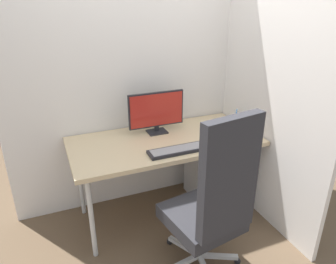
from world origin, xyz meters
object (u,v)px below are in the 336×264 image
object	(u,v)px
keyboard	(178,150)
mouse	(215,145)
office_chair	(213,203)
monitor	(156,111)
filing_cabinet	(218,169)
pen_holder	(235,122)
notebook	(221,130)

from	to	relation	value
keyboard	mouse	xyz separation A→B (m)	(0.32, -0.03, 0.00)
office_chair	keyboard	size ratio (longest dim) A/B	2.67
office_chair	monitor	world-z (taller)	office_chair
filing_cabinet	mouse	world-z (taller)	mouse
keyboard	office_chair	bearing A→B (deg)	-87.70
office_chair	mouse	bearing A→B (deg)	58.73
filing_cabinet	mouse	xyz separation A→B (m)	(-0.24, -0.30, 0.44)
filing_cabinet	pen_holder	world-z (taller)	pen_holder
monitor	keyboard	size ratio (longest dim) A/B	1.06
monitor	mouse	world-z (taller)	monitor
mouse	notebook	distance (m)	0.33
filing_cabinet	mouse	size ratio (longest dim) A/B	8.16
office_chair	notebook	world-z (taller)	office_chair
mouse	notebook	size ratio (longest dim) A/B	0.43
mouse	notebook	xyz separation A→B (m)	(0.21, 0.25, -0.00)
office_chair	keyboard	xyz separation A→B (m)	(-0.02, 0.52, 0.16)
filing_cabinet	notebook	distance (m)	0.44
keyboard	notebook	size ratio (longest dim) A/B	2.50
keyboard	pen_holder	world-z (taller)	pen_holder
office_chair	pen_holder	size ratio (longest dim) A/B	7.19
filing_cabinet	mouse	distance (m)	0.58
keyboard	monitor	bearing A→B (deg)	92.17
monitor	filing_cabinet	bearing A→B (deg)	-15.42
office_chair	notebook	bearing A→B (deg)	55.91
mouse	notebook	bearing A→B (deg)	70.59
pen_holder	notebook	bearing A→B (deg)	-166.92
mouse	pen_holder	distance (m)	0.48
pen_holder	notebook	size ratio (longest dim) A/B	0.93
monitor	mouse	bearing A→B (deg)	-54.02
keyboard	pen_holder	size ratio (longest dim) A/B	2.69
filing_cabinet	notebook	bearing A→B (deg)	-120.81
monitor	office_chair	bearing A→B (deg)	-87.76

